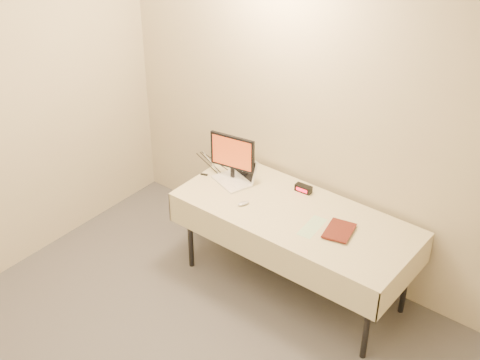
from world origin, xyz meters
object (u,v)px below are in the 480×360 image
Objects in this scene: monitor at (232,154)px; laptop at (237,175)px; table at (295,219)px; book at (328,215)px.

laptop is at bearing 2.60° from monitor.
table is at bearing -16.38° from monitor.
book is at bearing 11.36° from laptop.
laptop is (-0.63, 0.08, 0.11)m from table.
book is at bearing -6.41° from table.
book is (0.29, -0.03, 0.19)m from table.
table is at bearing 161.47° from book.
laptop is at bearing 172.53° from table.
monitor reaches higher than table.
monitor is 0.97m from book.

